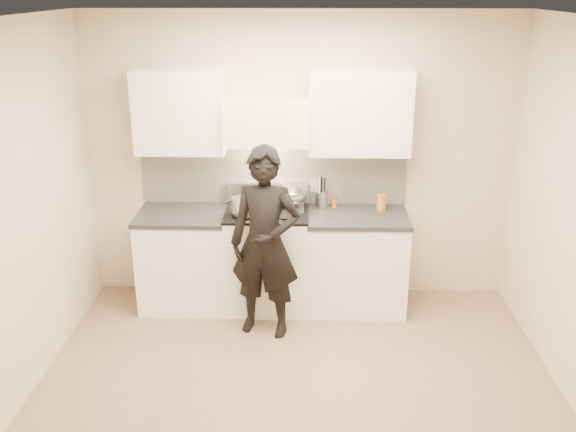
{
  "coord_description": "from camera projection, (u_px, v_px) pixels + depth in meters",
  "views": [
    {
      "loc": [
        0.05,
        -4.09,
        2.91
      ],
      "look_at": [
        -0.1,
        1.05,
        1.04
      ],
      "focal_mm": 40.0,
      "sensor_mm": 36.0,
      "label": 1
    }
  ],
  "objects": [
    {
      "name": "utensil_crock",
      "position": [
        322.0,
        198.0,
        6.0
      ],
      "size": [
        0.11,
        0.11,
        0.3
      ],
      "color": "#B0AFB8",
      "rests_on": "counter_right"
    },
    {
      "name": "counter_left",
      "position": [
        185.0,
        259.0,
        6.04
      ],
      "size": [
        0.82,
        0.67,
        0.92
      ],
      "color": "white",
      "rests_on": "ground"
    },
    {
      "name": "ground_plane",
      "position": [
        297.0,
        392.0,
        4.83
      ],
      "size": [
        4.0,
        4.0,
        0.0
      ],
      "primitive_type": "plane",
      "color": "#866E56"
    },
    {
      "name": "person",
      "position": [
        265.0,
        243.0,
        5.42
      ],
      "size": [
        0.69,
        0.53,
        1.67
      ],
      "primitive_type": "imported",
      "rotation": [
        0.0,
        0.0,
        -0.24
      ],
      "color": "black",
      "rests_on": "ground"
    },
    {
      "name": "oil_glass",
      "position": [
        381.0,
        202.0,
        5.94
      ],
      "size": [
        0.08,
        0.08,
        0.15
      ],
      "color": "#CD6D13",
      "rests_on": "counter_right"
    },
    {
      "name": "room_shell",
      "position": [
        291.0,
        175.0,
        4.64
      ],
      "size": [
        4.04,
        3.54,
        2.7
      ],
      "color": "beige",
      "rests_on": "ground"
    },
    {
      "name": "stock_pot",
      "position": [
        244.0,
        206.0,
        5.72
      ],
      "size": [
        0.31,
        0.27,
        0.15
      ],
      "color": "silver",
      "rests_on": "stove"
    },
    {
      "name": "stove",
      "position": [
        267.0,
        258.0,
        6.02
      ],
      "size": [
        0.76,
        0.65,
        0.96
      ],
      "color": "white",
      "rests_on": "ground"
    },
    {
      "name": "wok",
      "position": [
        287.0,
        194.0,
        5.95
      ],
      "size": [
        0.4,
        0.49,
        0.32
      ],
      "color": "silver",
      "rests_on": "stove"
    },
    {
      "name": "spice_jar",
      "position": [
        334.0,
        202.0,
        6.02
      ],
      "size": [
        0.05,
        0.05,
        0.1
      ],
      "color": "orange",
      "rests_on": "counter_right"
    },
    {
      "name": "counter_right",
      "position": [
        356.0,
        261.0,
        6.0
      ],
      "size": [
        0.92,
        0.67,
        0.92
      ],
      "color": "white",
      "rests_on": "ground"
    }
  ]
}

